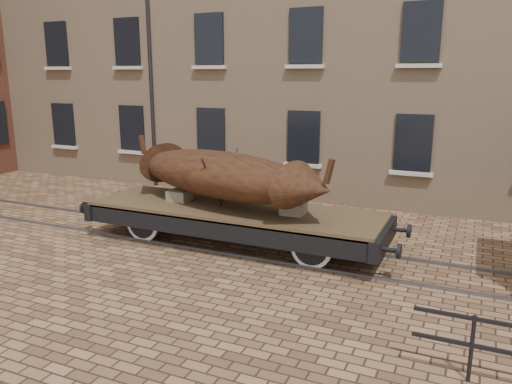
% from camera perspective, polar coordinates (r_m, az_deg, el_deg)
% --- Properties ---
extents(ground, '(90.00, 90.00, 0.00)m').
position_cam_1_polar(ground, '(11.83, 8.90, -7.67)').
color(ground, brown).
extents(rail_track, '(30.00, 1.52, 0.06)m').
position_cam_1_polar(rail_track, '(11.82, 8.91, -7.53)').
color(rail_track, '#59595E').
rests_on(rail_track, ground).
extents(flatcar_wagon, '(8.37, 2.27, 1.26)m').
position_cam_1_polar(flatcar_wagon, '(12.47, -2.56, -2.61)').
color(flatcar_wagon, '#423320').
rests_on(flatcar_wagon, ground).
extents(iron_boat, '(6.40, 3.27, 1.55)m').
position_cam_1_polar(iron_boat, '(12.39, -4.01, 2.05)').
color(iron_boat, '#4B2712').
rests_on(iron_boat, flatcar_wagon).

